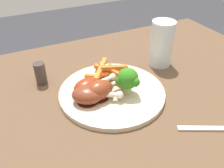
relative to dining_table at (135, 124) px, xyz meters
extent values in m
cube|color=brown|center=(0.00, 0.00, 0.11)|extent=(0.96, 0.73, 0.03)
cylinder|color=#443122|center=(-0.42, -0.30, -0.26)|extent=(0.06, 0.06, 0.70)
cylinder|color=beige|center=(0.07, -0.01, 0.13)|extent=(0.27, 0.27, 0.01)
cylinder|color=#93A660|center=(0.04, 0.01, 0.15)|extent=(0.02, 0.02, 0.02)
sphere|color=#2E7A1C|center=(0.04, 0.01, 0.18)|extent=(0.05, 0.05, 0.05)
sphere|color=#2E7A1C|center=(0.03, 0.03, 0.18)|extent=(0.02, 0.02, 0.02)
sphere|color=#2E7A1C|center=(0.06, 0.01, 0.18)|extent=(0.02, 0.02, 0.02)
sphere|color=#2E7A1C|center=(0.04, -0.01, 0.18)|extent=(0.02, 0.02, 0.02)
sphere|color=#2E7A1C|center=(0.05, 0.00, 0.17)|extent=(0.02, 0.02, 0.02)
sphere|color=#2E7A1C|center=(0.04, -0.01, 0.18)|extent=(0.03, 0.03, 0.03)
cube|color=orange|center=(0.04, -0.06, 0.14)|extent=(0.05, 0.08, 0.01)
cube|color=orange|center=(0.05, -0.05, 0.14)|extent=(0.02, 0.07, 0.01)
cube|color=orange|center=(0.04, -0.05, 0.14)|extent=(0.07, 0.06, 0.01)
cube|color=orange|center=(0.04, -0.09, 0.15)|extent=(0.06, 0.07, 0.01)
cube|color=orange|center=(0.02, -0.09, 0.14)|extent=(0.08, 0.06, 0.01)
cube|color=orange|center=(0.07, -0.08, 0.14)|extent=(0.09, 0.08, 0.01)
cube|color=orange|center=(0.04, -0.06, 0.16)|extent=(0.04, 0.10, 0.01)
cube|color=orange|center=(0.04, -0.10, 0.14)|extent=(0.05, 0.07, 0.01)
cube|color=orange|center=(0.04, -0.07, 0.15)|extent=(0.07, 0.02, 0.01)
cube|color=orange|center=(0.07, -0.08, 0.16)|extent=(0.07, 0.09, 0.01)
cube|color=orange|center=(0.04, -0.06, 0.17)|extent=(0.07, 0.04, 0.01)
cube|color=orange|center=(0.02, -0.07, 0.15)|extent=(0.02, 0.07, 0.01)
cube|color=orange|center=(0.05, -0.08, 0.14)|extent=(0.05, 0.05, 0.01)
cube|color=orange|center=(0.03, -0.07, 0.15)|extent=(0.08, 0.02, 0.01)
cube|color=orange|center=(0.03, -0.08, 0.15)|extent=(0.01, 0.08, 0.01)
cube|color=#CF6324|center=(0.07, -0.08, 0.14)|extent=(0.07, 0.06, 0.01)
cylinder|color=#631B0C|center=(0.13, -0.03, 0.14)|extent=(0.04, 0.04, 0.00)
ellipsoid|color=maroon|center=(0.13, -0.03, 0.16)|extent=(0.08, 0.06, 0.04)
cylinder|color=beige|center=(0.07, -0.04, 0.15)|extent=(0.04, 0.02, 0.01)
sphere|color=silver|center=(0.05, -0.04, 0.15)|extent=(0.02, 0.02, 0.02)
cylinder|color=#571F10|center=(0.11, 0.00, 0.14)|extent=(0.05, 0.05, 0.00)
ellipsoid|color=brown|center=(0.11, 0.00, 0.16)|extent=(0.08, 0.06, 0.05)
cylinder|color=beige|center=(0.05, -0.01, 0.16)|extent=(0.04, 0.02, 0.01)
sphere|color=silver|center=(0.03, -0.02, 0.16)|extent=(0.02, 0.02, 0.02)
cylinder|color=#531F12|center=(0.14, 0.00, 0.14)|extent=(0.05, 0.05, 0.00)
ellipsoid|color=brown|center=(0.14, 0.00, 0.15)|extent=(0.09, 0.08, 0.04)
cylinder|color=beige|center=(0.09, 0.02, 0.15)|extent=(0.04, 0.03, 0.01)
sphere|color=silver|center=(0.07, 0.03, 0.15)|extent=(0.02, 0.02, 0.02)
cube|color=silver|center=(-0.09, 0.20, 0.13)|extent=(0.17, 0.10, 0.00)
cylinder|color=silver|center=(-0.13, -0.09, 0.19)|extent=(0.07, 0.07, 0.14)
cylinder|color=#423833|center=(0.22, -0.14, 0.15)|extent=(0.03, 0.03, 0.06)
camera|label=1|loc=(0.28, 0.42, 0.50)|focal=38.14mm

